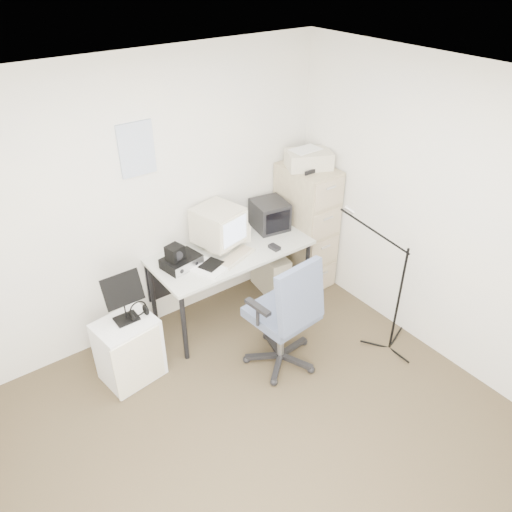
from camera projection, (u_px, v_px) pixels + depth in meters
floor at (272, 442)px, 3.73m from camera, size 3.60×3.60×0.01m
ceiling at (282, 106)px, 2.38m from camera, size 3.60×3.60×0.01m
wall_back at (146, 204)px, 4.27m from camera, size 3.60×0.02×2.50m
wall_right at (454, 226)px, 3.95m from camera, size 0.02×3.60×2.50m
wall_calendar at (137, 149)px, 3.98m from camera, size 0.30×0.02×0.44m
filing_cabinet at (305, 226)px, 5.17m from camera, size 0.40×0.60×1.30m
printer at (309, 159)px, 4.78m from camera, size 0.50×0.44×0.16m
desk at (232, 282)px, 4.83m from camera, size 1.50×0.70×0.73m
crt_monitor at (218, 229)px, 4.55m from camera, size 0.45×0.47×0.41m
crt_tv at (270, 215)px, 4.91m from camera, size 0.36×0.38×0.28m
desk_speaker at (245, 233)px, 4.74m from camera, size 0.11×0.11×0.16m
keyboard at (236, 257)px, 4.51m from camera, size 0.42×0.26×0.02m
mouse at (274, 247)px, 4.64m from camera, size 0.08×0.12×0.03m
radio_receiver at (181, 262)px, 4.38m from camera, size 0.36×0.28×0.09m
radio_speaker at (175, 253)px, 4.29m from camera, size 0.16×0.15×0.13m
papers at (207, 267)px, 4.36m from camera, size 0.34×0.39×0.02m
pc_tower at (270, 272)px, 5.21m from camera, size 0.27×0.50×0.45m
office_chair at (282, 311)px, 4.15m from camera, size 0.70×0.70×1.12m
side_cart at (129, 350)px, 4.14m from camera, size 0.51×0.43×0.58m
music_stand at (123, 297)px, 3.90m from camera, size 0.35×0.27×0.45m
headphones at (139, 312)px, 4.03m from camera, size 0.18×0.18×0.03m
mic_stand at (401, 286)px, 4.21m from camera, size 0.03×0.03×1.39m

